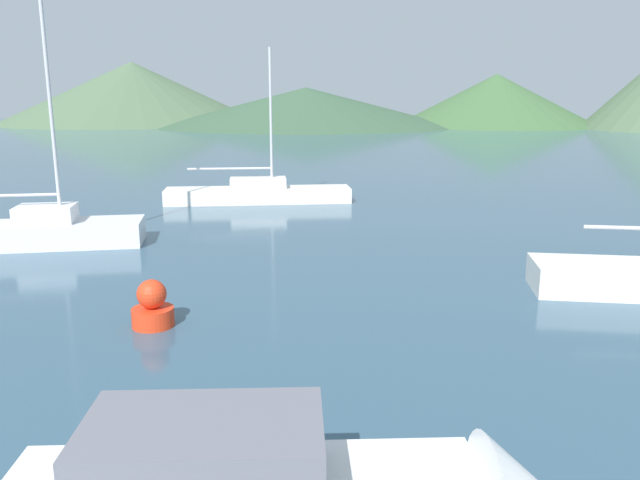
{
  "coord_description": "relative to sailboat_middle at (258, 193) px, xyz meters",
  "views": [
    {
      "loc": [
        4.33,
        -0.96,
        4.75
      ],
      "look_at": [
        0.64,
        14.0,
        1.2
      ],
      "focal_mm": 35.0,
      "sensor_mm": 36.0,
      "label": 1
    }
  ],
  "objects": [
    {
      "name": "sailboat_middle",
      "position": [
        0.0,
        0.0,
        0.0
      ],
      "size": [
        8.5,
        4.43,
        6.87
      ],
      "rotation": [
        0.0,
        0.0,
        0.35
      ],
      "color": "white",
      "rests_on": "ground_plane"
    },
    {
      "name": "sailboat_outer",
      "position": [
        -3.79,
        -9.77,
        0.12
      ],
      "size": [
        6.22,
        4.07,
        11.33
      ],
      "rotation": [
        0.0,
        0.0,
        0.41
      ],
      "color": "silver",
      "rests_on": "ground_plane"
    },
    {
      "name": "buoy_marker",
      "position": [
        3.12,
        -15.6,
        -0.02
      ],
      "size": [
        0.89,
        0.89,
        1.02
      ],
      "color": "red",
      "rests_on": "ground_plane"
    },
    {
      "name": "hill_west",
      "position": [
        -51.22,
        77.72,
        5.01
      ],
      "size": [
        47.2,
        47.2,
        10.9
      ],
      "color": "#4C6647",
      "rests_on": "ground_plane"
    },
    {
      "name": "hill_central",
      "position": [
        -17.86,
        74.75,
        2.69
      ],
      "size": [
        49.47,
        49.47,
        6.26
      ],
      "color": "#38563D",
      "rests_on": "ground_plane"
    },
    {
      "name": "hill_east",
      "position": [
        12.52,
        83.29,
        3.78
      ],
      "size": [
        33.13,
        33.13,
        8.44
      ],
      "color": "#3D6038",
      "rests_on": "ground_plane"
    }
  ]
}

